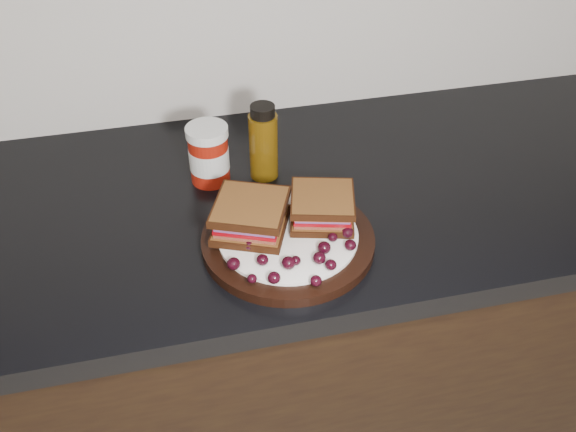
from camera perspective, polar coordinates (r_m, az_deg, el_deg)
name	(u,v)px	position (r m, az deg, el deg)	size (l,w,h in m)	color
base_cabinets	(163,383)	(1.47, -11.05, -14.35)	(3.96, 0.58, 0.86)	black
countertop	(131,225)	(1.14, -13.78, -0.79)	(3.98, 0.60, 0.04)	black
plate	(288,240)	(1.04, 0.00, -2.18)	(0.28, 0.28, 0.02)	black
sandwich_left	(251,216)	(1.02, -3.35, -0.01)	(0.11, 0.11, 0.05)	brown
sandwich_right	(322,207)	(1.04, 3.06, 0.79)	(0.10, 0.10, 0.05)	brown
grape_0	(234,264)	(0.97, -4.86, -4.25)	(0.02, 0.02, 0.02)	black
grape_1	(262,260)	(0.97, -2.29, -3.92)	(0.02, 0.02, 0.02)	black
grape_2	(252,279)	(0.94, -3.21, -5.58)	(0.01, 0.01, 0.01)	black
grape_3	(274,278)	(0.94, -1.25, -5.51)	(0.02, 0.02, 0.02)	black
grape_4	(289,263)	(0.96, 0.05, -4.19)	(0.02, 0.02, 0.02)	black
grape_5	(296,261)	(0.97, 0.69, -3.98)	(0.02, 0.02, 0.01)	black
grape_6	(316,281)	(0.94, 2.50, -5.78)	(0.02, 0.02, 0.02)	black
grape_7	(331,265)	(0.96, 3.83, -4.36)	(0.02, 0.02, 0.02)	black
grape_8	(319,258)	(0.97, 2.80, -3.75)	(0.02, 0.02, 0.02)	black
grape_9	(324,248)	(0.99, 3.23, -2.84)	(0.02, 0.02, 0.02)	black
grape_10	(350,245)	(1.00, 5.56, -2.59)	(0.02, 0.02, 0.02)	black
grape_11	(333,237)	(1.01, 4.00, -1.89)	(0.02, 0.02, 0.01)	black
grape_12	(347,232)	(1.02, 5.31, -1.45)	(0.02, 0.02, 0.02)	black
grape_13	(342,215)	(1.06, 4.82, 0.12)	(0.02, 0.02, 0.01)	black
grape_14	(328,216)	(1.05, 3.55, -0.04)	(0.02, 0.02, 0.01)	black
grape_15	(314,213)	(1.05, 2.35, 0.31)	(0.02, 0.02, 0.02)	black
grape_16	(250,211)	(1.06, -3.37, 0.48)	(0.02, 0.02, 0.02)	black
grape_17	(249,220)	(1.04, -3.46, -0.36)	(0.02, 0.02, 0.02)	black
grape_18	(241,225)	(1.03, -4.21, -0.82)	(0.02, 0.02, 0.02)	black
grape_19	(237,230)	(1.03, -4.55, -1.23)	(0.02, 0.02, 0.02)	black
grape_20	(250,242)	(1.00, -3.39, -2.32)	(0.02, 0.02, 0.01)	black
grape_21	(249,245)	(1.00, -3.45, -2.60)	(0.02, 0.02, 0.02)	black
grape_22	(249,221)	(1.04, -3.51, -0.48)	(0.01, 0.01, 0.01)	black
grape_23	(229,222)	(1.04, -5.27, -0.57)	(0.02, 0.02, 0.02)	black
grape_24	(246,235)	(1.01, -3.74, -1.68)	(0.02, 0.02, 0.02)	black
condiment_jar	(209,154)	(1.16, -7.06, 5.47)	(0.08, 0.08, 0.11)	maroon
oil_bottle	(263,142)	(1.16, -2.20, 6.62)	(0.05, 0.05, 0.15)	#503508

